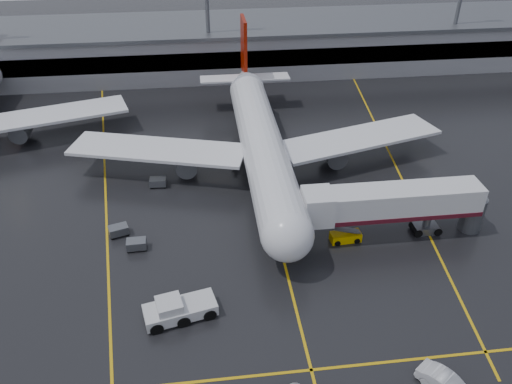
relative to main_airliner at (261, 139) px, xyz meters
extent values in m
plane|color=black|center=(0.00, -9.70, -4.21)|extent=(220.00, 220.00, 0.00)
cube|color=gold|center=(0.00, -9.70, -4.20)|extent=(0.25, 90.00, 0.02)
cube|color=gold|center=(0.00, -31.70, -4.20)|extent=(60.00, 0.25, 0.02)
cube|color=gold|center=(-20.00, 0.30, -4.20)|extent=(9.99, 69.35, 0.02)
cube|color=gold|center=(18.00, 0.30, -4.20)|extent=(7.57, 69.64, 0.02)
cube|color=gray|center=(0.00, 38.30, -0.21)|extent=(120.00, 18.00, 8.00)
cube|color=black|center=(0.00, 29.50, 0.29)|extent=(120.00, 0.40, 3.00)
cube|color=#595B60|center=(0.00, 38.30, 4.09)|extent=(122.00, 19.00, 0.60)
cylinder|color=#595B60|center=(-5.00, 32.30, 8.29)|extent=(0.70, 0.70, 25.00)
cylinder|color=#595B60|center=(40.00, 32.30, 8.29)|extent=(0.70, 0.70, 25.00)
cylinder|color=silver|center=(0.00, -1.70, -0.01)|extent=(5.20, 36.00, 5.20)
sphere|color=silver|center=(0.00, -19.70, -0.01)|extent=(5.20, 5.20, 5.20)
cone|color=silver|center=(0.00, 19.30, 0.59)|extent=(4.94, 8.00, 4.94)
cube|color=#7E0E00|center=(0.00, 20.30, 5.49)|extent=(0.50, 5.50, 8.50)
cube|color=silver|center=(0.00, 19.30, 0.79)|extent=(14.00, 3.00, 0.25)
cube|color=silver|center=(-13.00, 0.30, -0.81)|extent=(22.80, 11.83, 0.40)
cube|color=silver|center=(13.00, 0.30, -0.81)|extent=(22.80, 11.83, 0.40)
cylinder|color=#595B60|center=(-9.50, -0.70, -2.21)|extent=(2.60, 4.50, 2.60)
cylinder|color=#595B60|center=(9.50, -0.70, -2.21)|extent=(2.60, 4.50, 2.60)
cylinder|color=#595B60|center=(0.00, -16.70, -3.21)|extent=(0.56, 0.56, 2.00)
cylinder|color=#595B60|center=(-3.20, 1.30, -3.21)|extent=(0.56, 0.56, 2.00)
cylinder|color=#595B60|center=(3.20, 1.30, -3.21)|extent=(0.56, 0.56, 2.00)
cylinder|color=black|center=(0.00, -16.70, -3.76)|extent=(0.40, 1.10, 1.10)
cylinder|color=black|center=(-3.20, 1.30, -3.66)|extent=(1.00, 1.40, 1.40)
cylinder|color=black|center=(3.20, 1.30, -3.66)|extent=(1.00, 1.40, 1.40)
cube|color=silver|center=(-29.00, 12.30, -0.81)|extent=(22.80, 11.83, 0.40)
cylinder|color=#595B60|center=(-32.50, 11.30, -2.21)|extent=(2.60, 4.50, 2.60)
cube|color=silver|center=(12.00, -15.70, 0.19)|extent=(18.00, 3.20, 3.00)
cube|color=#4D0F1B|center=(12.00, -15.70, -1.11)|extent=(18.00, 3.30, 0.50)
cube|color=silver|center=(3.80, -15.70, 0.19)|extent=(3.00, 3.40, 3.30)
cylinder|color=#595B60|center=(16.00, -15.70, -2.71)|extent=(0.80, 0.80, 3.00)
cube|color=#595B60|center=(16.00, -15.70, -3.76)|extent=(2.60, 1.60, 0.90)
cylinder|color=#595B60|center=(21.00, -15.70, -2.21)|extent=(2.40, 2.40, 4.00)
cylinder|color=black|center=(14.90, -15.70, -3.76)|extent=(0.90, 1.80, 0.90)
cylinder|color=black|center=(17.10, -15.70, -3.76)|extent=(0.90, 1.80, 0.90)
cube|color=silver|center=(-10.29, -24.75, -3.40)|extent=(6.71, 3.86, 1.08)
cube|color=silver|center=(-11.17, -24.95, -2.50)|extent=(2.59, 2.59, 0.90)
cube|color=black|center=(-11.17, -24.95, -2.50)|extent=(2.33, 2.33, 0.81)
cylinder|color=black|center=(-12.57, -25.28, -3.71)|extent=(1.74, 2.89, 1.17)
cylinder|color=black|center=(-10.29, -24.75, -3.71)|extent=(1.74, 2.89, 1.17)
cylinder|color=black|center=(-8.01, -24.23, -3.71)|extent=(1.74, 2.89, 1.17)
cube|color=#DBA800|center=(7.01, -16.10, -3.72)|extent=(3.30, 1.55, 0.98)
cube|color=#595B60|center=(7.01, -16.10, -2.78)|extent=(3.15, 1.01, 1.12)
cylinder|color=black|center=(5.94, -16.17, -3.94)|extent=(0.73, 1.56, 0.63)
cylinder|color=black|center=(8.08, -16.03, -3.94)|extent=(0.73, 1.56, 0.63)
cube|color=#595B60|center=(-14.84, -14.85, -3.56)|extent=(2.04, 1.36, 0.90)
cylinder|color=black|center=(-15.62, -15.37, -4.03)|extent=(0.40, 0.20, 0.40)
cylinder|color=black|center=(-14.02, -15.32, -4.03)|extent=(0.40, 0.20, 0.40)
cylinder|color=black|center=(-15.65, -14.37, -4.03)|extent=(0.40, 0.20, 0.40)
cylinder|color=black|center=(-14.05, -14.32, -4.03)|extent=(0.40, 0.20, 0.40)
cube|color=#595B60|center=(-16.93, -12.22, -3.56)|extent=(2.30, 1.84, 0.90)
cylinder|color=black|center=(-17.54, -12.93, -4.03)|extent=(0.40, 0.20, 0.40)
cylinder|color=black|center=(-16.02, -12.46, -4.03)|extent=(0.40, 0.20, 0.40)
cylinder|color=black|center=(-17.84, -11.98, -4.03)|extent=(0.40, 0.20, 0.40)
cylinder|color=black|center=(-16.31, -11.50, -4.03)|extent=(0.40, 0.20, 0.40)
cube|color=#595B60|center=(-13.10, -2.95, -3.56)|extent=(2.05, 1.37, 0.90)
cylinder|color=black|center=(-13.92, -3.42, -4.03)|extent=(0.40, 0.20, 0.40)
cylinder|color=black|center=(-12.32, -3.48, -4.03)|extent=(0.40, 0.20, 0.40)
cylinder|color=black|center=(-13.88, -2.42, -4.03)|extent=(0.40, 0.20, 0.40)
cylinder|color=black|center=(-12.28, -2.48, -4.03)|extent=(0.40, 0.20, 0.40)
camera|label=1|loc=(-7.47, -56.76, 29.85)|focal=35.62mm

